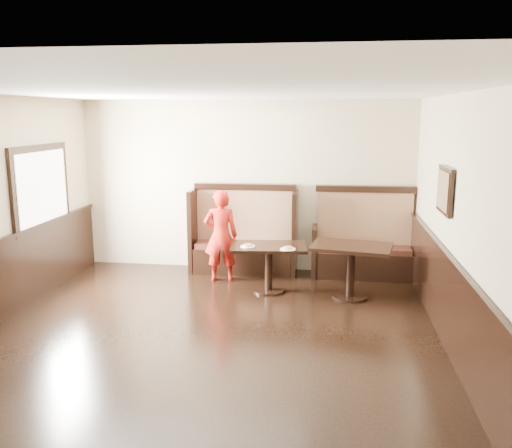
% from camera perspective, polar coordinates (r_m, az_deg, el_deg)
% --- Properties ---
extents(ground, '(7.00, 7.00, 0.00)m').
position_cam_1_polar(ground, '(6.05, -6.23, -13.75)').
color(ground, black).
rests_on(ground, ground).
extents(room_shell, '(7.00, 7.00, 7.00)m').
position_cam_1_polar(room_shell, '(6.13, -8.46, -6.73)').
color(room_shell, '#C1B38C').
rests_on(room_shell, ground).
extents(booth_main, '(1.75, 0.72, 1.45)m').
position_cam_1_polar(booth_main, '(8.94, -1.28, -1.71)').
color(booth_main, black).
rests_on(booth_main, ground).
extents(booth_neighbor, '(1.65, 0.72, 1.45)m').
position_cam_1_polar(booth_neighbor, '(8.87, 11.28, -2.36)').
color(booth_neighbor, black).
rests_on(booth_neighbor, ground).
extents(table_main, '(1.16, 0.79, 0.70)m').
position_cam_1_polar(table_main, '(7.92, 1.36, -3.40)').
color(table_main, black).
rests_on(table_main, ground).
extents(table_neighbor, '(1.22, 0.91, 0.77)m').
position_cam_1_polar(table_neighbor, '(7.77, 9.97, -3.59)').
color(table_neighbor, black).
rests_on(table_neighbor, ground).
extents(child, '(0.58, 0.44, 1.44)m').
position_cam_1_polar(child, '(8.41, -3.72, -1.25)').
color(child, red).
rests_on(child, ground).
extents(pizza_plate_left, '(0.21, 0.21, 0.04)m').
position_cam_1_polar(pizza_plate_left, '(7.79, -0.87, -2.31)').
color(pizza_plate_left, white).
rests_on(pizza_plate_left, table_main).
extents(pizza_plate_right, '(0.22, 0.22, 0.04)m').
position_cam_1_polar(pizza_plate_right, '(7.65, 3.37, -2.58)').
color(pizza_plate_right, white).
rests_on(pizza_plate_right, table_main).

